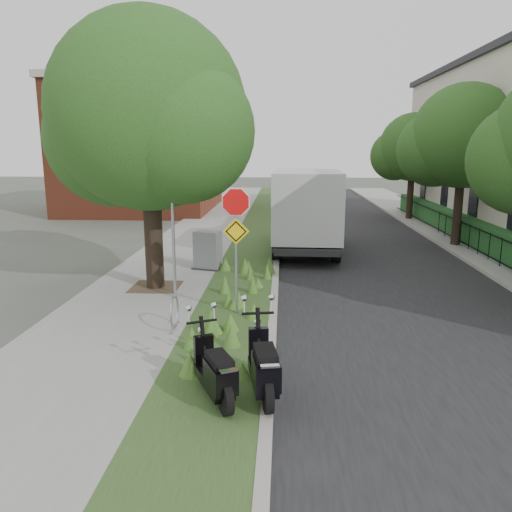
{
  "coord_description": "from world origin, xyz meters",
  "views": [
    {
      "loc": [
        -0.28,
        -11.15,
        4.13
      ],
      "look_at": [
        -0.99,
        1.81,
        1.3
      ],
      "focal_mm": 35.0,
      "sensor_mm": 36.0,
      "label": 1
    }
  ],
  "objects_px": {
    "utility_cabinet": "(208,251)",
    "sign_assembly": "(236,225)",
    "scooter_far": "(264,372)",
    "scooter_near": "(216,377)",
    "box_truck": "(306,207)"
  },
  "relations": [
    {
      "from": "utility_cabinet",
      "to": "sign_assembly",
      "type": "bearing_deg",
      "value": -72.93
    },
    {
      "from": "scooter_far",
      "to": "utility_cabinet",
      "type": "xyz_separation_m",
      "value": [
        -2.24,
        8.8,
        0.17
      ]
    },
    {
      "from": "scooter_near",
      "to": "scooter_far",
      "type": "distance_m",
      "value": 0.77
    },
    {
      "from": "sign_assembly",
      "to": "utility_cabinet",
      "type": "xyz_separation_m",
      "value": [
        -1.4,
        4.56,
        -1.6
      ]
    },
    {
      "from": "utility_cabinet",
      "to": "box_truck",
      "type": "bearing_deg",
      "value": 44.86
    },
    {
      "from": "box_truck",
      "to": "utility_cabinet",
      "type": "relative_size",
      "value": 4.88
    },
    {
      "from": "scooter_near",
      "to": "box_truck",
      "type": "bearing_deg",
      "value": 81.07
    },
    {
      "from": "sign_assembly",
      "to": "box_truck",
      "type": "xyz_separation_m",
      "value": [
        2.03,
        7.97,
        -0.51
      ]
    },
    {
      "from": "utility_cabinet",
      "to": "scooter_far",
      "type": "bearing_deg",
      "value": -75.74
    },
    {
      "from": "sign_assembly",
      "to": "scooter_far",
      "type": "distance_m",
      "value": 4.67
    },
    {
      "from": "box_truck",
      "to": "utility_cabinet",
      "type": "bearing_deg",
      "value": -135.14
    },
    {
      "from": "scooter_near",
      "to": "scooter_far",
      "type": "bearing_deg",
      "value": 12.56
    },
    {
      "from": "box_truck",
      "to": "utility_cabinet",
      "type": "xyz_separation_m",
      "value": [
        -3.43,
        -3.41,
        -1.08
      ]
    },
    {
      "from": "scooter_near",
      "to": "box_truck",
      "type": "xyz_separation_m",
      "value": [
        1.94,
        12.38,
        1.28
      ]
    },
    {
      "from": "scooter_near",
      "to": "box_truck",
      "type": "height_order",
      "value": "box_truck"
    }
  ]
}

